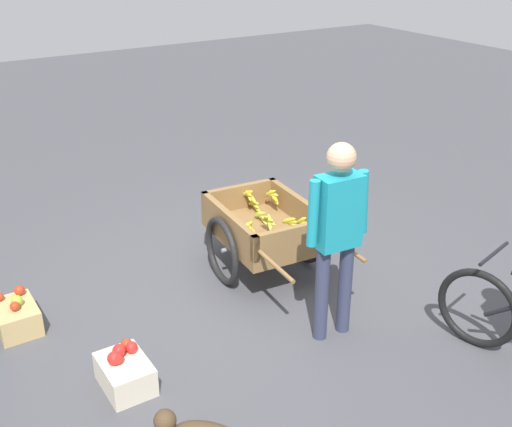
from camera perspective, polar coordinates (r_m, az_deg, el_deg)
ground_plane at (r=5.63m, az=-0.53°, el=-7.87°), size 24.00×24.00×0.00m
fruit_cart at (r=5.88m, az=0.76°, el=-1.45°), size 1.71×0.99×0.70m
vendor_person at (r=4.77m, az=7.36°, el=-1.08°), size 0.23×0.54×1.63m
apple_crate at (r=5.56m, az=-20.85°, el=-8.68°), size 0.44×0.32×0.31m
mixed_fruit_crate at (r=4.73m, az=-11.78°, el=-13.84°), size 0.44×0.32×0.32m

